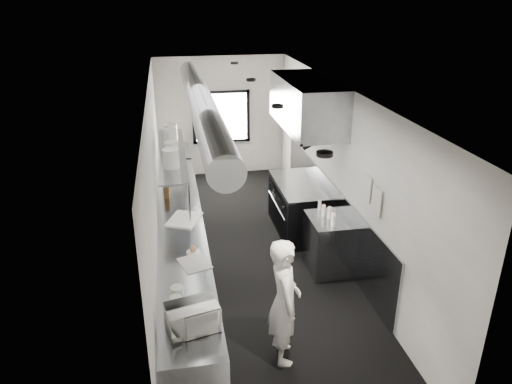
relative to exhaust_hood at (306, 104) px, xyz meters
name	(u,v)px	position (x,y,z in m)	size (l,w,h in m)	color
floor	(250,253)	(-1.10, -0.70, -2.39)	(3.00, 8.00, 0.01)	black
ceiling	(249,90)	(-1.10, -0.70, 0.41)	(3.00, 8.00, 0.01)	beige
wall_back	(221,117)	(-1.10, 3.30, -0.99)	(3.00, 0.02, 2.80)	silver
wall_front	(330,345)	(-1.10, -4.70, -0.99)	(3.00, 0.02, 2.80)	silver
wall_left	(155,184)	(-2.60, -0.70, -0.99)	(0.02, 8.00, 2.80)	silver
wall_right	(339,171)	(0.40, -0.70, -0.99)	(0.02, 8.00, 2.80)	silver
wall_cladding	(329,210)	(0.38, -0.40, -1.84)	(0.03, 5.50, 1.10)	gray
hvac_duct	(201,103)	(-1.80, -0.30, 0.16)	(0.40, 0.40, 6.40)	gray
service_window	(221,117)	(-1.10, 3.26, -0.99)	(1.36, 0.05, 1.25)	white
exhaust_hood	(306,104)	(0.00, 0.00, 0.00)	(0.81, 2.20, 0.88)	gray
prep_counter	(182,251)	(-2.25, -1.20, -1.94)	(0.70, 6.00, 0.90)	gray
pass_shelf	(173,154)	(-2.29, 0.30, -0.86)	(0.45, 3.00, 0.68)	gray
range	(299,207)	(-0.06, 0.00, -1.92)	(0.88, 1.60, 0.94)	black
bottle_station	(329,244)	(0.05, -1.40, -1.94)	(0.65, 0.80, 0.90)	gray
far_work_table	(175,169)	(-2.25, 2.50, -1.94)	(0.70, 1.20, 0.90)	gray
notice_sheet_a	(367,188)	(0.37, -1.90, -0.79)	(0.02, 0.28, 0.38)	beige
notice_sheet_b	(376,201)	(0.37, -2.25, -0.84)	(0.02, 0.28, 0.38)	beige
line_cook	(284,301)	(-1.12, -3.23, -1.58)	(0.59, 0.39, 1.62)	silver
microwave	(192,317)	(-2.21, -3.64, -1.34)	(0.49, 0.37, 0.29)	white
deli_tub_a	(176,301)	(-2.37, -3.19, -1.44)	(0.14, 0.14, 0.10)	silver
deli_tub_b	(177,291)	(-2.36, -3.01, -1.44)	(0.15, 0.15, 0.11)	silver
newspaper	(195,263)	(-2.11, -2.34, -1.48)	(0.35, 0.43, 0.01)	silver
small_plate	(193,252)	(-2.11, -2.06, -1.48)	(0.19, 0.19, 0.02)	silver
pastry	(193,248)	(-2.11, -2.06, -1.43)	(0.09, 0.09, 0.09)	tan
cutting_board	(184,219)	(-2.19, -1.03, -1.48)	(0.43, 0.57, 0.02)	white
knife_block	(167,190)	(-2.42, -0.06, -1.37)	(0.10, 0.22, 0.24)	#533A1D
plate_stack_a	(171,158)	(-2.32, -0.47, -0.67)	(0.26, 0.26, 0.30)	silver
plate_stack_b	(171,150)	(-2.31, -0.05, -0.68)	(0.22, 0.22, 0.29)	silver
plate_stack_c	(171,138)	(-2.30, 0.61, -0.66)	(0.23, 0.23, 0.33)	silver
plate_stack_d	(171,133)	(-2.29, 0.88, -0.65)	(0.22, 0.22, 0.34)	silver
squeeze_bottle_a	(334,221)	(0.01, -1.65, -1.40)	(0.06, 0.06, 0.18)	white
squeeze_bottle_b	(333,219)	(0.02, -1.59, -1.40)	(0.06, 0.06, 0.19)	white
squeeze_bottle_c	(329,213)	(0.03, -1.39, -1.39)	(0.06, 0.06, 0.19)	white
squeeze_bottle_d	(323,211)	(-0.03, -1.28, -1.40)	(0.06, 0.06, 0.18)	white
squeeze_bottle_e	(320,205)	(-0.02, -1.06, -1.41)	(0.05, 0.05, 0.16)	white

